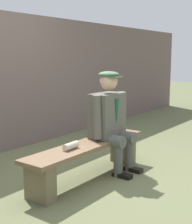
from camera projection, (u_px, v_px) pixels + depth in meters
ground_plane at (88, 178)px, 3.88m from camera, size 30.00×30.00×0.00m
bench at (88, 155)px, 3.83m from camera, size 1.84×0.37×0.42m
seated_man at (110, 118)px, 4.04m from camera, size 0.63×0.57×1.25m
rolled_magazine at (71, 146)px, 3.56m from camera, size 0.21×0.09×0.08m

